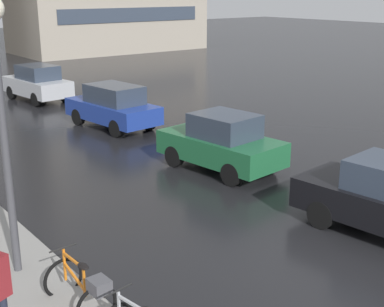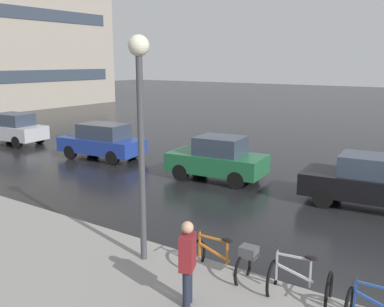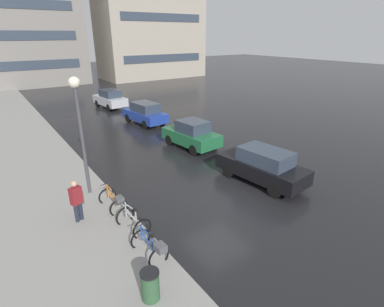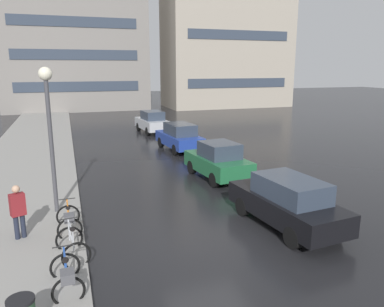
% 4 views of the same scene
% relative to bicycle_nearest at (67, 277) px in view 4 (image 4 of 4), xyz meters
% --- Properties ---
extents(ground_plane, '(140.00, 140.00, 0.00)m').
position_rel_bicycle_nearest_xyz_m(ground_plane, '(4.09, 1.73, -0.49)').
color(ground_plane, black).
extents(sidewalk_kerb, '(4.80, 60.00, 0.14)m').
position_rel_bicycle_nearest_xyz_m(sidewalk_kerb, '(-1.91, 11.73, -0.42)').
color(sidewalk_kerb, gray).
rests_on(sidewalk_kerb, ground).
extents(bicycle_nearest, '(0.78, 1.44, 0.95)m').
position_rel_bicycle_nearest_xyz_m(bicycle_nearest, '(0.00, 0.00, 0.00)').
color(bicycle_nearest, black).
rests_on(bicycle_nearest, ground).
extents(bicycle_second, '(0.90, 1.22, 1.03)m').
position_rel_bicycle_nearest_xyz_m(bicycle_second, '(0.15, 1.66, -0.08)').
color(bicycle_second, black).
rests_on(bicycle_second, ground).
extents(bicycle_third, '(0.77, 1.45, 0.99)m').
position_rel_bicycle_nearest_xyz_m(bicycle_third, '(0.09, 3.23, 0.00)').
color(bicycle_third, black).
rests_on(bicycle_third, ground).
extents(car_black, '(2.17, 4.43, 1.65)m').
position_rel_bicycle_nearest_xyz_m(car_black, '(6.69, 1.74, 0.35)').
color(car_black, black).
rests_on(car_black, ground).
extents(car_green, '(2.14, 3.87, 1.70)m').
position_rel_bicycle_nearest_xyz_m(car_green, '(6.68, 7.42, 0.34)').
color(car_green, '#1E6038').
rests_on(car_green, ground).
extents(car_blue, '(2.09, 4.19, 1.66)m').
position_rel_bicycle_nearest_xyz_m(car_blue, '(6.73, 13.75, 0.34)').
color(car_blue, navy).
rests_on(car_blue, ground).
extents(car_silver, '(2.07, 4.02, 1.70)m').
position_rel_bicycle_nearest_xyz_m(car_silver, '(6.54, 20.51, 0.35)').
color(car_silver, '#B2B5BA').
rests_on(car_silver, ground).
extents(pedestrian, '(0.46, 0.37, 1.75)m').
position_rel_bicycle_nearest_xyz_m(pedestrian, '(-1.27, 3.23, 0.50)').
color(pedestrian, '#1E2333').
rests_on(pedestrian, ground).
extents(streetlamp, '(0.44, 0.44, 5.02)m').
position_rel_bicycle_nearest_xyz_m(streetlamp, '(-0.30, 5.11, 3.02)').
color(streetlamp, '#424247').
rests_on(streetlamp, ground).
extents(building_facade_main, '(16.32, 8.53, 16.09)m').
position_rel_bicycle_nearest_xyz_m(building_facade_main, '(1.72, 40.30, 7.55)').
color(building_facade_main, gray).
rests_on(building_facade_main, ground).
extents(building_facade_side, '(15.64, 7.61, 17.39)m').
position_rel_bicycle_nearest_xyz_m(building_facade_side, '(20.22, 37.68, 8.21)').
color(building_facade_side, '#9E9384').
rests_on(building_facade_side, ground).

